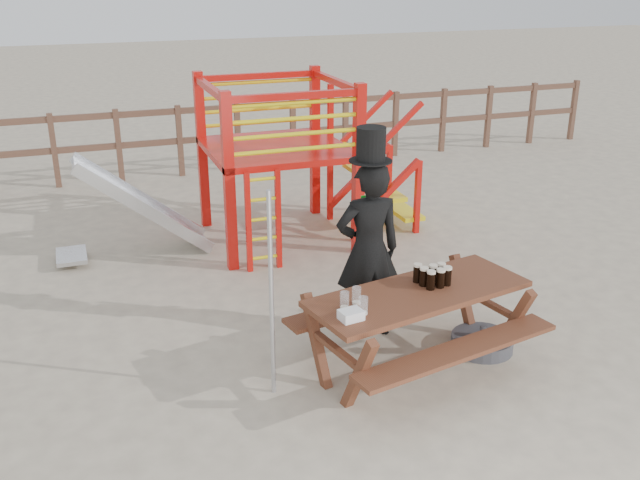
% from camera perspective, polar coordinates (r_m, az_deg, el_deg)
% --- Properties ---
extents(ground, '(60.00, 60.00, 0.00)m').
position_cam_1_polar(ground, '(6.36, 4.37, -11.04)').
color(ground, '#BDAE93').
rests_on(ground, ground).
extents(back_fence, '(15.09, 0.09, 1.20)m').
position_cam_1_polar(back_fence, '(12.38, -8.89, 8.63)').
color(back_fence, brown).
rests_on(back_fence, ground).
extents(playground_fort, '(4.71, 1.84, 2.10)m').
position_cam_1_polar(playground_fort, '(9.09, -3.93, 6.44)').
color(playground_fort, red).
rests_on(playground_fort, ground).
extents(picnic_table, '(2.20, 1.73, 0.76)m').
position_cam_1_polar(picnic_table, '(6.32, 7.80, -6.36)').
color(picnic_table, brown).
rests_on(picnic_table, ground).
extents(man_with_hat, '(0.66, 0.46, 2.05)m').
position_cam_1_polar(man_with_hat, '(6.69, 3.88, -0.48)').
color(man_with_hat, black).
rests_on(man_with_hat, ground).
extents(metal_pole, '(0.04, 0.04, 1.79)m').
position_cam_1_polar(metal_pole, '(5.75, -3.90, -4.53)').
color(metal_pole, '#B2B2B7').
rests_on(metal_pole, ground).
extents(parasol_base, '(0.58, 0.58, 0.25)m').
position_cam_1_polar(parasol_base, '(6.93, 12.83, -7.99)').
color(parasol_base, '#39393E').
rests_on(parasol_base, ground).
extents(paper_bag, '(0.20, 0.17, 0.08)m').
position_cam_1_polar(paper_bag, '(5.65, 2.50, -6.01)').
color(paper_bag, white).
rests_on(paper_bag, picnic_table).
extents(stout_pints, '(0.29, 0.25, 0.17)m').
position_cam_1_polar(stout_pints, '(6.30, 9.06, -2.83)').
color(stout_pints, black).
rests_on(stout_pints, picnic_table).
extents(empty_glasses, '(0.20, 0.26, 0.15)m').
position_cam_1_polar(empty_glasses, '(5.81, 2.79, -4.91)').
color(empty_glasses, silver).
rests_on(empty_glasses, picnic_table).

